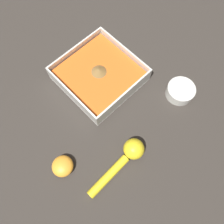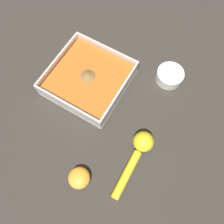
% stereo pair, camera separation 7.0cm
% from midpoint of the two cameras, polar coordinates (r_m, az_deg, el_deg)
% --- Properties ---
extents(ground_plane, '(4.00, 4.00, 0.00)m').
position_cam_midpoint_polar(ground_plane, '(0.78, -6.35, 6.65)').
color(ground_plane, '#332D28').
extents(square_dish, '(0.25, 0.25, 0.06)m').
position_cam_midpoint_polar(square_dish, '(0.77, -8.74, 8.13)').
color(square_dish, silver).
rests_on(square_dish, ground_plane).
extents(spice_bowl, '(0.09, 0.09, 0.04)m').
position_cam_midpoint_polar(spice_bowl, '(0.79, 12.34, 8.86)').
color(spice_bowl, silver).
rests_on(spice_bowl, ground_plane).
extents(lemon_squeezer, '(0.22, 0.06, 0.06)m').
position_cam_midpoint_polar(lemon_squeezer, '(0.67, 4.08, -10.36)').
color(lemon_squeezer, yellow).
rests_on(lemon_squeezer, ground_plane).
extents(lemon_half, '(0.07, 0.07, 0.04)m').
position_cam_midpoint_polar(lemon_half, '(0.68, -11.62, -16.90)').
color(lemon_half, orange).
rests_on(lemon_half, ground_plane).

